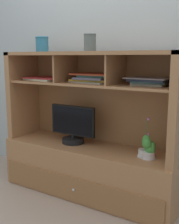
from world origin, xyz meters
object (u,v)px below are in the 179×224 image
magazine_stack_left (45,78)px  potted_fern (149,148)px  tv_monitor (73,127)px  media_console (90,152)px  accent_vase (90,43)px  potted_orchid (145,152)px  magazine_stack_right (95,78)px  ceramic_vase (42,44)px  magazine_stack_centre (150,81)px

magazine_stack_left → potted_fern: bearing=-3.4°
magazine_stack_left → tv_monitor: bearing=-6.5°
media_console → accent_vase: accent_vase is taller
potted_orchid → accent_vase: size_ratio=2.17×
magazine_stack_right → ceramic_vase: (-0.56, -0.04, 0.30)m
media_console → magazine_stack_right: size_ratio=3.98×
magazine_stack_centre → ceramic_vase: size_ratio=2.50×
magazine_stack_left → magazine_stack_centre: bearing=1.6°
media_console → magazine_stack_centre: size_ratio=4.56×
potted_fern → accent_vase: size_ratio=1.27×
potted_orchid → magazine_stack_left: 1.20m
potted_fern → magazine_stack_left: magazine_stack_left is taller
potted_orchid → ceramic_vase: bearing=178.7°
potted_fern → magazine_stack_centre: size_ratio=0.52×
accent_vase → magazine_stack_right: bearing=60.2°
magazine_stack_left → accent_vase: (0.53, -0.02, 0.33)m
potted_orchid → tv_monitor: bearing=179.7°
ceramic_vase → accent_vase: 0.53m
potted_orchid → magazine_stack_right: 0.77m
potted_fern → ceramic_vase: size_ratio=1.31×
magazine_stack_left → magazine_stack_right: magazine_stack_right is taller
accent_vase → tv_monitor: bearing=-173.4°
ceramic_vase → accent_vase: size_ratio=0.97×
potted_orchid → accent_vase: 1.03m
media_console → tv_monitor: media_console is taller
tv_monitor → media_console: bearing=6.8°
media_console → accent_vase: bearing=-90.0°
magazine_stack_left → accent_vase: 0.62m
tv_monitor → magazine_stack_centre: (0.70, 0.07, 0.45)m
magazine_stack_centre → accent_vase: accent_vase is taller
magazine_stack_left → magazine_stack_centre: 1.05m
potted_fern → magazine_stack_left: size_ratio=0.49×
magazine_stack_centre → accent_vase: size_ratio=2.42×
media_console → magazine_stack_centre: bearing=5.4°
ceramic_vase → magazine_stack_right: bearing=4.1°
magazine_stack_left → magazine_stack_right: bearing=2.1°
tv_monitor → magazine_stack_right: (0.20, 0.06, 0.45)m
magazine_stack_right → accent_vase: 0.31m
media_console → tv_monitor: size_ratio=3.56×
accent_vase → magazine_stack_centre: bearing=5.5°
tv_monitor → magazine_stack_centre: size_ratio=1.28×
magazine_stack_centre → magazine_stack_right: bearing=-178.8°
media_console → potted_fern: 0.59m
tv_monitor → magazine_stack_right: 0.50m
potted_orchid → magazine_stack_right: magazine_stack_right is taller
potted_fern → magazine_stack_centre: (-0.05, 0.10, 0.52)m
media_console → tv_monitor: bearing=-173.2°
magazine_stack_right → ceramic_vase: ceramic_vase is taller
magazine_stack_right → tv_monitor: bearing=-163.1°
potted_fern → media_console: bearing=175.4°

